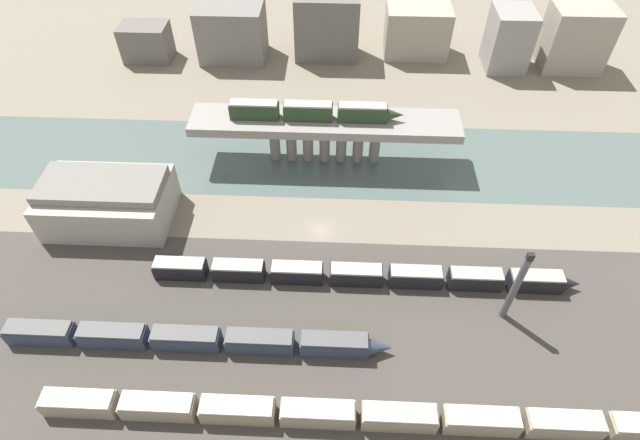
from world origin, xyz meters
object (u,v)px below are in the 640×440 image
train_on_bridge (314,111)px  train_yard_mid (195,339)px  signal_tower (515,288)px  train_yard_far (363,275)px  train_yard_near (368,416)px  warehouse_building (108,201)px

train_on_bridge → train_yard_mid: train_on_bridge is taller
train_on_bridge → signal_tower: size_ratio=2.24×
train_yard_mid → signal_tower: size_ratio=3.81×
train_yard_mid → train_yard_far: train_yard_mid is taller
train_yard_near → train_yard_far: 24.48m
train_yard_mid → train_yard_far: 29.71m
train_yard_far → train_yard_near: bearing=-89.0°
train_yard_near → warehouse_building: 62.01m
signal_tower → train_on_bridge: bearing=130.5°
train_on_bridge → warehouse_building: bearing=-152.8°
train_yard_near → train_yard_mid: (-26.82, 10.85, -0.00)m
train_yard_mid → signal_tower: bearing=8.9°
train_yard_far → warehouse_building: bearing=164.6°
train_on_bridge → warehouse_building: 43.89m
train_yard_near → signal_tower: (22.76, 18.58, 5.97)m
train_yard_far → signal_tower: (23.18, -5.90, 5.97)m
train_yard_near → warehouse_building: size_ratio=4.02×
train_yard_near → signal_tower: 29.98m
train_yard_far → signal_tower: 24.65m
train_yard_mid → train_yard_far: size_ratio=0.82×
train_on_bridge → train_yard_near: size_ratio=0.38×
train_yard_far → signal_tower: signal_tower is taller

